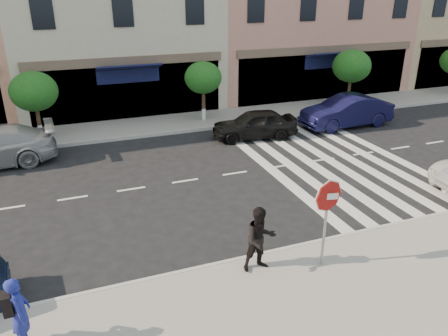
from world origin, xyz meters
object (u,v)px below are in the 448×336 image
stop_sign (328,204)px  photographer (20,313)px  car_far_mid (255,124)px  car_far_right (347,111)px  walker (260,239)px

stop_sign → photographer: 7.02m
photographer → car_far_mid: bearing=-44.5°
car_far_right → car_far_mid: bearing=-91.6°
photographer → car_far_mid: 14.14m
walker → photographer: bearing=-173.7°
car_far_right → stop_sign: bearing=-39.5°
car_far_mid → car_far_right: 5.13m
walker → stop_sign: bearing=-15.5°
stop_sign → car_far_mid: size_ratio=0.60×
stop_sign → car_far_mid: (2.70, 10.09, -1.21)m
photographer → car_far_right: bearing=-56.5°
car_far_mid → photographer: bearing=-35.3°
car_far_right → walker: bearing=-45.8°
car_far_mid → car_far_right: (5.13, 0.00, 0.11)m
walker → car_far_right: (9.40, 9.67, -0.22)m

